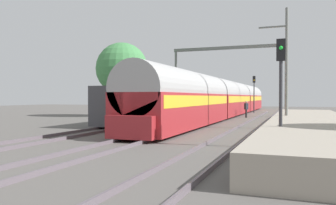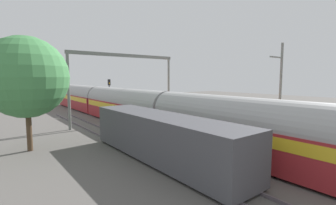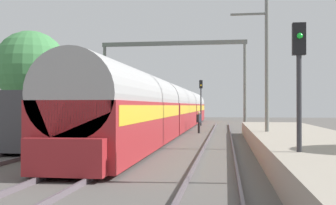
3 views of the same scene
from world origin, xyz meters
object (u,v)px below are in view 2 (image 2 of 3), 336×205
(freight_car, at_px, (161,137))
(catenary_gantry, at_px, (125,74))
(passenger_train, at_px, (125,106))
(railway_signal_far, at_px, (109,91))
(person_crossing, at_px, (159,115))

(freight_car, relative_size, catenary_gantry, 1.01)
(passenger_train, xyz_separation_m, railway_signal_far, (1.92, 8.46, 1.21))
(passenger_train, relative_size, freight_car, 3.78)
(railway_signal_far, bearing_deg, passenger_train, -102.77)
(passenger_train, distance_m, freight_car, 13.76)
(passenger_train, height_order, person_crossing, passenger_train)
(person_crossing, distance_m, catenary_gantry, 6.12)
(passenger_train, bearing_deg, catenary_gantry, -90.00)
(passenger_train, bearing_deg, railway_signal_far, 77.23)
(person_crossing, xyz_separation_m, catenary_gantry, (-2.48, 3.14, 4.63))
(person_crossing, distance_m, railway_signal_far, 12.13)
(freight_car, height_order, railway_signal_far, railway_signal_far)
(passenger_train, height_order, catenary_gantry, catenary_gantry)
(passenger_train, height_order, railway_signal_far, railway_signal_far)
(passenger_train, relative_size, catenary_gantry, 3.83)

